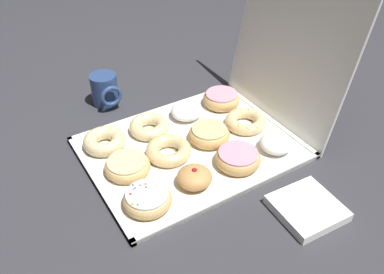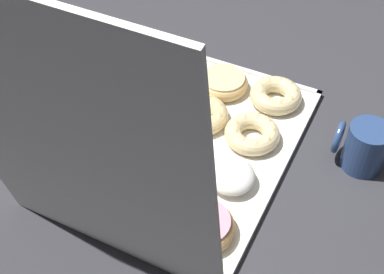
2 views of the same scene
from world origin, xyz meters
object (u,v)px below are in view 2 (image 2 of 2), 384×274
object	(u,v)px
cruller_donut_4	(200,114)
glazed_ring_donut_7	(174,153)
napkin_stack	(26,124)
jelly_filled_donut_5	(149,96)
powdered_filled_donut_6	(231,176)
pink_frosted_donut_8	(118,135)
sprinkle_donut_2	(175,64)
powdered_filled_donut_11	(81,175)
pink_frosted_donut_9	(203,226)
coffee_mug	(364,146)
donut_box	(186,142)
cruller_donut_0	(276,95)
cruller_donut_10	(138,198)
cruller_donut_3	(252,133)
glazed_ring_donut_1	(225,83)

from	to	relation	value
cruller_donut_4	glazed_ring_donut_7	bearing A→B (deg)	91.04
cruller_donut_4	napkin_stack	xyz separation A→B (m)	(0.32, 0.17, -0.02)
jelly_filled_donut_5	cruller_donut_4	bearing A→B (deg)	-179.66
powdered_filled_donut_6	pink_frosted_donut_8	size ratio (longest dim) A/B	0.78
sprinkle_donut_2	powdered_filled_donut_11	distance (m)	0.38
pink_frosted_donut_8	pink_frosted_donut_9	size ratio (longest dim) A/B	1.03
coffee_mug	donut_box	bearing A→B (deg)	17.37
sprinkle_donut_2	powdered_filled_donut_6	bearing A→B (deg)	134.93
jelly_filled_donut_5	coffee_mug	bearing A→B (deg)	-175.22
napkin_stack	sprinkle_donut_2	bearing A→B (deg)	-123.43
cruller_donut_0	cruller_donut_10	bearing A→B (deg)	71.56
cruller_donut_4	cruller_donut_10	distance (m)	0.25
powdered_filled_donut_6	napkin_stack	size ratio (longest dim) A/B	0.65
glazed_ring_donut_7	cruller_donut_3	bearing A→B (deg)	-134.10
donut_box	sprinkle_donut_2	distance (m)	0.23
cruller_donut_3	glazed_ring_donut_7	xyz separation A→B (m)	(0.12, 0.12, 0.00)
pink_frosted_donut_8	powdered_filled_donut_11	world-z (taller)	powdered_filled_donut_11
sprinkle_donut_2	powdered_filled_donut_11	xyz separation A→B (m)	(-0.00, 0.38, 0.00)
cruller_donut_0	coffee_mug	world-z (taller)	coffee_mug
glazed_ring_donut_1	napkin_stack	xyz separation A→B (m)	(0.33, 0.29, -0.02)
pink_frosted_donut_9	napkin_stack	bearing A→B (deg)	-10.12
pink_frosted_donut_9	napkin_stack	xyz separation A→B (m)	(0.45, -0.08, -0.02)
cruller_donut_4	pink_frosted_donut_8	distance (m)	0.18
cruller_donut_0	pink_frosted_donut_9	bearing A→B (deg)	90.93
cruller_donut_3	cruller_donut_10	xyz separation A→B (m)	(0.12, 0.25, -0.00)
jelly_filled_donut_5	cruller_donut_3	bearing A→B (deg)	178.99
cruller_donut_0	cruller_donut_4	world-z (taller)	cruller_donut_0
pink_frosted_donut_8	cruller_donut_10	size ratio (longest dim) A/B	1.00
donut_box	powdered_filled_donut_11	world-z (taller)	powdered_filled_donut_11
glazed_ring_donut_1	jelly_filled_donut_5	size ratio (longest dim) A/B	1.35
sprinkle_donut_2	donut_box	bearing A→B (deg)	123.49
sprinkle_donut_2	cruller_donut_10	xyz separation A→B (m)	(-0.12, 0.38, -0.00)
jelly_filled_donut_5	glazed_ring_donut_7	size ratio (longest dim) A/B	0.75
sprinkle_donut_2	cruller_donut_4	world-z (taller)	sprinkle_donut_2
cruller_donut_3	napkin_stack	xyz separation A→B (m)	(0.44, 0.17, -0.02)
jelly_filled_donut_5	napkin_stack	world-z (taller)	jelly_filled_donut_5
cruller_donut_3	cruller_donut_0	bearing A→B (deg)	-91.07
pink_frosted_donut_8	pink_frosted_donut_9	world-z (taller)	pink_frosted_donut_9
glazed_ring_donut_1	glazed_ring_donut_7	xyz separation A→B (m)	(0.00, 0.24, 0.00)
cruller_donut_0	cruller_donut_3	xyz separation A→B (m)	(0.00, 0.13, -0.00)
pink_frosted_donut_8	cruller_donut_10	distance (m)	0.17
donut_box	glazed_ring_donut_1	bearing A→B (deg)	-91.46
cruller_donut_4	pink_frosted_donut_9	size ratio (longest dim) A/B	1.05
glazed_ring_donut_7	powdered_filled_donut_11	xyz separation A→B (m)	(0.13, 0.13, 0.00)
sprinkle_donut_2	coffee_mug	bearing A→B (deg)	169.19
powdered_filled_donut_6	coffee_mug	world-z (taller)	coffee_mug
cruller_donut_10	napkin_stack	xyz separation A→B (m)	(0.32, -0.08, -0.02)
pink_frosted_donut_8	coffee_mug	xyz separation A→B (m)	(-0.45, -0.17, 0.02)
napkin_stack	jelly_filled_donut_5	bearing A→B (deg)	-138.98
donut_box	pink_frosted_donut_8	xyz separation A→B (m)	(0.12, 0.07, 0.03)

